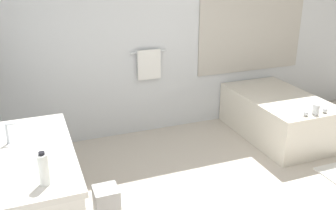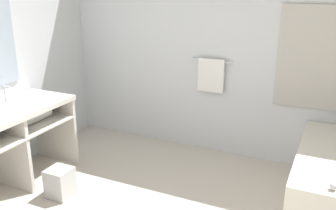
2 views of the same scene
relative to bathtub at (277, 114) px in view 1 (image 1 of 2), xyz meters
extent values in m
cube|color=silver|center=(-1.29, 0.82, 1.03)|extent=(7.40, 0.06, 2.70)
cube|color=#B7B2A8|center=(0.00, 0.78, 0.96)|extent=(1.70, 0.02, 1.10)
cylinder|color=silver|center=(-1.59, 0.75, 0.83)|extent=(0.50, 0.02, 0.02)
cube|color=white|center=(-1.59, 0.74, 0.66)|extent=(0.32, 0.04, 0.40)
cube|color=silver|center=(-3.16, -0.96, 0.50)|extent=(0.64, 1.46, 0.05)
cube|color=silver|center=(-3.16, -0.96, 0.28)|extent=(0.61, 1.39, 0.02)
cylinder|color=white|center=(-3.16, -0.74, 0.46)|extent=(0.40, 0.40, 0.12)
cube|color=silver|center=(-3.16, -0.96, 0.08)|extent=(0.59, 0.04, 0.79)
cube|color=silver|center=(-3.16, -0.25, 0.08)|extent=(0.59, 0.04, 0.79)
cylinder|color=white|center=(-3.11, -1.33, 0.35)|extent=(0.13, 0.40, 0.13)
cylinder|color=white|center=(-3.11, -0.59, 0.35)|extent=(0.13, 0.40, 0.13)
cylinder|color=silver|center=(-3.34, -0.74, 0.53)|extent=(0.04, 0.04, 0.02)
cylinder|color=silver|center=(-3.34, -0.74, 0.62)|extent=(0.02, 0.02, 0.16)
cube|color=silver|center=(-3.30, -0.74, 0.69)|extent=(0.07, 0.01, 0.01)
cube|color=silver|center=(0.00, 0.00, -0.03)|extent=(0.93, 1.56, 0.58)
ellipsoid|color=white|center=(0.00, 0.00, 0.11)|extent=(0.67, 1.12, 0.30)
cube|color=silver|center=(0.00, -0.68, 0.32)|extent=(0.04, 0.07, 0.12)
sphere|color=silver|center=(-0.14, -0.68, 0.29)|extent=(0.06, 0.06, 0.06)
sphere|color=silver|center=(0.14, -0.68, 0.29)|extent=(0.06, 0.06, 0.06)
cylinder|color=silver|center=(-3.09, -1.49, 0.64)|extent=(0.08, 0.08, 0.23)
cylinder|color=black|center=(-3.09, -1.49, 0.76)|extent=(0.04, 0.04, 0.02)
cube|color=#B2B2B2|center=(-2.58, -0.89, -0.17)|extent=(0.23, 0.23, 0.30)
camera|label=1|loc=(-3.10, -3.86, 1.97)|focal=40.00mm
camera|label=2|loc=(-0.22, -3.40, 1.73)|focal=40.00mm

